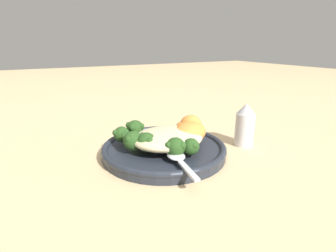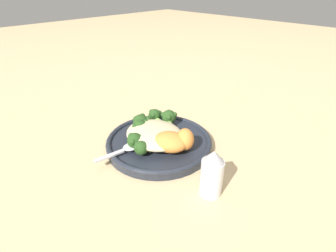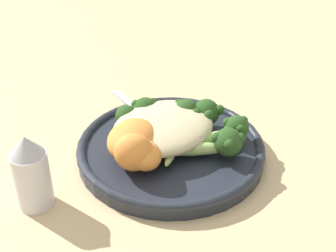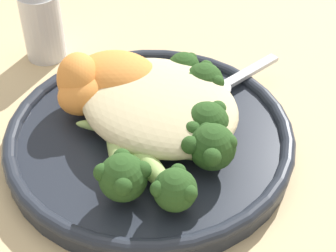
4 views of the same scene
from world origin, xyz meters
name	(u,v)px [view 4 (image 4 of 4)]	position (x,y,z in m)	size (l,w,h in m)	color
ground_plane	(134,139)	(0.00, 0.00, 0.00)	(4.00, 4.00, 0.00)	#D6B784
plate	(153,136)	(-0.02, 0.00, 0.01)	(0.23, 0.23, 0.02)	#232833
quinoa_mound	(159,105)	(-0.02, -0.01, 0.04)	(0.13, 0.11, 0.03)	beige
broccoli_stalk_0	(121,162)	(-0.04, 0.05, 0.04)	(0.10, 0.09, 0.03)	#9EBC66
broccoli_stalk_1	(156,170)	(-0.06, 0.04, 0.03)	(0.12, 0.06, 0.03)	#9EBC66
broccoli_stalk_2	(182,143)	(-0.06, 0.01, 0.04)	(0.12, 0.05, 0.04)	#9EBC66
broccoli_stalk_3	(188,125)	(-0.05, -0.01, 0.04)	(0.11, 0.08, 0.03)	#9EBC66
broccoli_stalk_4	(188,91)	(-0.02, -0.04, 0.04)	(0.05, 0.10, 0.03)	#9EBC66
broccoli_stalk_5	(171,85)	(0.00, -0.04, 0.03)	(0.03, 0.11, 0.03)	#9EBC66
sweet_potato_chunk_0	(85,93)	(0.04, 0.01, 0.04)	(0.05, 0.04, 0.03)	orange
sweet_potato_chunk_1	(116,77)	(0.03, -0.01, 0.04)	(0.07, 0.06, 0.04)	orange
sweet_potato_chunk_2	(79,80)	(0.05, 0.01, 0.04)	(0.05, 0.04, 0.05)	orange
spoon	(218,87)	(-0.03, -0.07, 0.03)	(0.04, 0.10, 0.01)	silver
salt_shaker	(41,17)	(0.15, -0.04, 0.04)	(0.04, 0.04, 0.09)	silver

